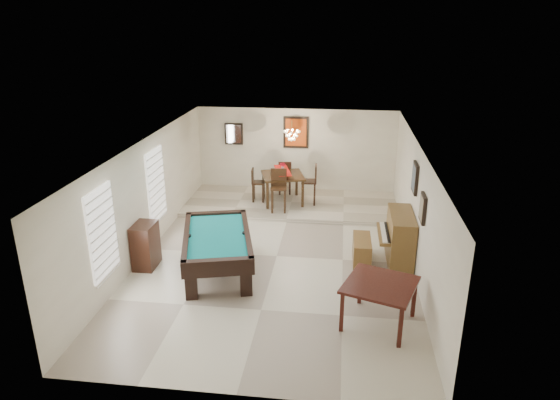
% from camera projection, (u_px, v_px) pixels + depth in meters
% --- Properties ---
extents(ground_plane, '(6.00, 9.00, 0.02)m').
position_uv_depth(ground_plane, '(277.00, 256.00, 11.41)').
color(ground_plane, beige).
extents(wall_back, '(6.00, 0.04, 2.60)m').
position_uv_depth(wall_back, '(296.00, 151.00, 15.15)').
color(wall_back, silver).
rests_on(wall_back, ground_plane).
extents(wall_front, '(6.00, 0.04, 2.60)m').
position_uv_depth(wall_front, '(234.00, 318.00, 6.77)').
color(wall_front, silver).
rests_on(wall_front, ground_plane).
extents(wall_left, '(0.04, 9.00, 2.60)m').
position_uv_depth(wall_left, '(146.00, 197.00, 11.31)').
color(wall_left, silver).
rests_on(wall_left, ground_plane).
extents(wall_right, '(0.04, 9.00, 2.60)m').
position_uv_depth(wall_right, '(416.00, 209.00, 10.61)').
color(wall_right, silver).
rests_on(wall_right, ground_plane).
extents(ceiling, '(6.00, 9.00, 0.04)m').
position_uv_depth(ceiling, '(276.00, 145.00, 10.51)').
color(ceiling, white).
rests_on(ceiling, wall_back).
extents(dining_step, '(6.00, 2.50, 0.12)m').
position_uv_depth(dining_step, '(291.00, 204.00, 14.41)').
color(dining_step, beige).
rests_on(dining_step, ground_plane).
extents(window_left_front, '(0.06, 1.00, 1.70)m').
position_uv_depth(window_left_front, '(102.00, 232.00, 9.22)').
color(window_left_front, white).
rests_on(window_left_front, wall_left).
extents(window_left_rear, '(0.06, 1.00, 1.70)m').
position_uv_depth(window_left_rear, '(156.00, 185.00, 11.83)').
color(window_left_rear, white).
rests_on(window_left_rear, wall_left).
extents(pool_table, '(1.97, 2.80, 0.85)m').
position_uv_depth(pool_table, '(218.00, 253.00, 10.59)').
color(pool_table, black).
rests_on(pool_table, ground_plane).
extents(square_table, '(1.48, 1.48, 0.80)m').
position_uv_depth(square_table, '(379.00, 304.00, 8.78)').
color(square_table, black).
rests_on(square_table, ground_plane).
extents(upright_piano, '(0.78, 1.39, 1.16)m').
position_uv_depth(upright_piano, '(394.00, 238.00, 10.94)').
color(upright_piano, brown).
rests_on(upright_piano, ground_plane).
extents(piano_bench, '(0.39, 0.98, 0.55)m').
position_uv_depth(piano_bench, '(362.00, 250.00, 11.08)').
color(piano_bench, brown).
rests_on(piano_bench, ground_plane).
extents(apothecary_chest, '(0.44, 0.66, 0.99)m').
position_uv_depth(apothecary_chest, '(145.00, 245.00, 10.79)').
color(apothecary_chest, black).
rests_on(apothecary_chest, ground_plane).
extents(dining_table, '(1.39, 1.39, 0.94)m').
position_uv_depth(dining_table, '(283.00, 186.00, 14.26)').
color(dining_table, black).
rests_on(dining_table, dining_step).
extents(flower_vase, '(0.16, 0.16, 0.23)m').
position_uv_depth(flower_vase, '(283.00, 167.00, 14.06)').
color(flower_vase, '#B60F24').
rests_on(flower_vase, dining_table).
extents(dining_chair_south, '(0.47, 0.47, 1.16)m').
position_uv_depth(dining_chair_south, '(279.00, 191.00, 13.54)').
color(dining_chair_south, black).
rests_on(dining_chair_south, dining_step).
extents(dining_chair_north, '(0.43, 0.43, 1.03)m').
position_uv_depth(dining_chair_north, '(285.00, 177.00, 14.95)').
color(dining_chair_north, black).
rests_on(dining_chair_north, dining_step).
extents(dining_chair_west, '(0.39, 0.39, 0.96)m').
position_uv_depth(dining_chair_west, '(258.00, 185.00, 14.34)').
color(dining_chair_west, black).
rests_on(dining_chair_west, dining_step).
extents(dining_chair_east, '(0.44, 0.44, 1.14)m').
position_uv_depth(dining_chair_east, '(309.00, 184.00, 14.10)').
color(dining_chair_east, black).
rests_on(dining_chair_east, dining_step).
extents(chandelier, '(0.44, 0.44, 0.60)m').
position_uv_depth(chandelier, '(292.00, 131.00, 13.63)').
color(chandelier, '#FFE5B2').
rests_on(chandelier, ceiling).
extents(back_painting, '(0.75, 0.06, 0.95)m').
position_uv_depth(back_painting, '(296.00, 132.00, 14.91)').
color(back_painting, '#D84C14').
rests_on(back_painting, wall_back).
extents(back_mirror, '(0.55, 0.06, 0.65)m').
position_uv_depth(back_mirror, '(234.00, 134.00, 15.16)').
color(back_mirror, white).
rests_on(back_mirror, wall_back).
extents(right_picture_upper, '(0.06, 0.55, 0.65)m').
position_uv_depth(right_picture_upper, '(415.00, 178.00, 10.69)').
color(right_picture_upper, slate).
rests_on(right_picture_upper, wall_right).
extents(right_picture_lower, '(0.06, 0.45, 0.55)m').
position_uv_depth(right_picture_lower, '(423.00, 208.00, 9.55)').
color(right_picture_lower, gray).
rests_on(right_picture_lower, wall_right).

